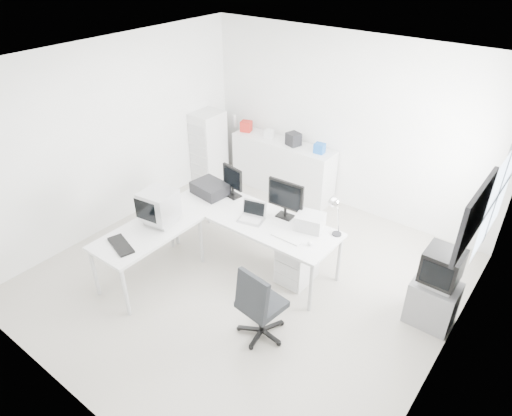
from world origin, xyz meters
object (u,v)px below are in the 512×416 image
Objects in this scene: drawer_pedestal at (297,261)px; lcd_monitor_small at (233,181)px; sideboard at (282,167)px; lcd_monitor_large at (286,199)px; crt_monitor at (159,206)px; laptop at (251,213)px; main_desk at (253,239)px; inkjet_printer at (210,188)px; crt_tv at (442,269)px; side_desk at (150,255)px; laser_printer at (310,222)px; tv_cabinet at (432,303)px; filing_cabinet at (209,147)px; office_chair at (262,301)px.

drawer_pedestal is 1.44m from lcd_monitor_small.
sideboard is (-0.28, 1.66, -0.52)m from lcd_monitor_small.
crt_monitor is at bearing -140.47° from lcd_monitor_large.
laptop is 1.18m from crt_monitor.
main_desk is at bearing -147.45° from lcd_monitor_large.
lcd_monitor_small is at bearing 33.69° from inkjet_printer.
laptop is at bearing -19.78° from lcd_monitor_small.
inkjet_printer is 3.24m from crt_tv.
side_desk is 1.43m from laptop.
laser_printer is (0.05, 0.17, 0.55)m from drawer_pedestal.
crt_monitor is 3.53m from tv_cabinet.
main_desk is at bearing -66.58° from sideboard.
laptop is 2.67m from filing_cabinet.
main_desk reaches higher than drawer_pedestal.
laptop is at bearing 31.90° from crt_monitor.
lcd_monitor_small is 1.31m from laser_printer.
inkjet_printer is at bearing -142.96° from lcd_monitor_small.
lcd_monitor_small is 0.36× the size of filing_cabinet.
lcd_monitor_small is 0.89× the size of lcd_monitor_large.
laptop is at bearing -5.41° from inkjet_printer.
crt_monitor is at bearing -159.27° from tv_cabinet.
main_desk is 1.36m from office_chair.
lcd_monitor_small is 0.90m from lcd_monitor_large.
crt_monitor is (-0.90, -0.75, 0.13)m from laptop.
laptop is (-0.30, -0.35, -0.14)m from lcd_monitor_large.
sideboard is (-3.20, 1.54, -0.32)m from crt_tv.
lcd_monitor_small is at bearing -177.63° from tv_cabinet.
crt_tv is at bearing 10.85° from drawer_pedestal.
sideboard is at bearing 154.37° from crt_tv.
lcd_monitor_large reaches higher than lcd_monitor_small.
side_desk is 1.92m from lcd_monitor_large.
laptop is 0.20× the size of sideboard.
main_desk is 1.36m from crt_monitor.
inkjet_printer is 2.11m from office_chair.
lcd_monitor_large is at bearing 48.37° from side_desk.
office_chair is at bearing -68.90° from lcd_monitor_large.
laser_printer is at bearing -22.98° from filing_cabinet.
laptop reaches higher than tv_cabinet.
laser_printer reaches higher than main_desk.
filing_cabinet is at bearing 153.41° from lcd_monitor_small.
tv_cabinet is (3.23, 1.47, -0.09)m from side_desk.
main_desk is at bearing -177.66° from laser_printer.
lcd_monitor_small is at bearing 170.91° from drawer_pedestal.
drawer_pedestal is (1.55, 1.15, -0.08)m from side_desk.
laptop is (0.05, -0.10, 0.50)m from main_desk.
sideboard is at bearing 119.03° from laser_printer.
laptop is 1.31m from office_chair.
filing_cabinet reaches higher than laser_printer.
lcd_monitor_small is 1.38× the size of laser_printer.
crt_monitor is (-0.85, -0.85, 0.63)m from main_desk.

